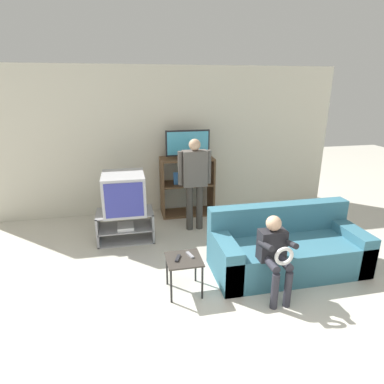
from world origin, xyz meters
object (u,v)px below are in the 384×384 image
Objects in this scene: remote_control_white at (190,255)px; person_seated_child at (275,251)px; television_main at (124,193)px; television_flat at (188,145)px; snack_table at (184,263)px; couch at (286,249)px; remote_control_black at (178,258)px; media_shelf at (187,186)px; tv_stand at (126,226)px; person_standing_adult at (195,176)px.

person_seated_child is at bearing -35.68° from remote_control_white.
television_main is 1.50m from television_flat.
remote_control_white reaches higher than snack_table.
television_flat is 2.49m from couch.
remote_control_black is at bearing 165.08° from person_seated_child.
media_shelf reaches higher than person_seated_child.
television_main is at bearing 112.81° from snack_table.
couch is (1.30, 0.17, -0.16)m from remote_control_white.
person_seated_child is at bearing -130.43° from couch.
remote_control_black is (0.57, -1.46, 0.21)m from tv_stand.
remote_control_white is 0.15× the size of person_seated_child.
person_standing_adult reaches higher than television_main.
couch is (1.38, 0.22, -0.09)m from snack_table.
snack_table is 1.80m from person_standing_adult.
television_flat reaches higher than couch.
media_shelf reaches higher than remote_control_white.
media_shelf is 7.32× the size of remote_control_white.
person_standing_adult is at bearing 122.12° from couch.
television_main is (0.01, 0.02, 0.53)m from tv_stand.
television_main is at bearing 132.93° from remote_control_black.
television_flat is 5.38× the size of remote_control_white.
television_flat is 0.52× the size of person_standing_adult.
snack_table is at bearing -171.00° from couch.
remote_control_black is 1.07m from person_seated_child.
couch is (1.44, 0.21, -0.16)m from remote_control_black.
media_shelf is 2.30m from couch.
television_flat reaches higher than person_seated_child.
television_flat is 0.78m from person_standing_adult.
television_main is 1.41m from media_shelf.
person_seated_child is at bearing -80.03° from television_flat.
tv_stand reaches higher than remote_control_white.
remote_control_white is at bearing 160.18° from person_seated_child.
person_standing_adult is (0.48, 1.64, 0.54)m from snack_table.
television_flat is (0.02, -0.00, 0.75)m from media_shelf.
person_standing_adult is at bearing 8.10° from television_main.
media_shelf is at bearing 165.33° from television_flat.
person_standing_adult is at bearing 60.06° from remote_control_white.
television_main is 1.66m from snack_table.
couch is at bearing -8.37° from remote_control_white.
media_shelf is at bearing 64.00° from remote_control_white.
television_flat is 0.83× the size of person_seated_child.
person_seated_child is (1.60, -1.74, 0.33)m from tv_stand.
television_flat is 2.53m from remote_control_black.
media_shelf is at bearing 89.42° from person_standing_adult.
couch is (2.01, -1.25, 0.05)m from tv_stand.
remote_control_black is (0.56, -1.48, -0.32)m from television_main.
person_seated_child reaches higher than remote_control_white.
person_standing_adult is at bearing 8.96° from tv_stand.
remote_control_white is at bearing -100.59° from television_flat.
remote_control_white is at bearing -172.52° from couch.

